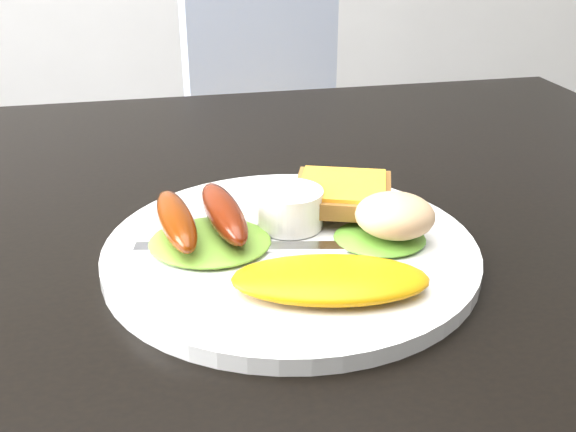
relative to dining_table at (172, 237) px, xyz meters
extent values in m
cube|color=black|center=(0.00, 0.00, 0.00)|extent=(1.20, 0.80, 0.04)
cube|color=tan|center=(0.25, 0.75, -0.28)|extent=(0.47, 0.47, 0.04)
cylinder|color=white|center=(0.09, -0.10, 0.03)|extent=(0.29, 0.29, 0.01)
ellipsoid|color=#4B851B|center=(0.03, -0.09, 0.04)|extent=(0.12, 0.11, 0.01)
ellipsoid|color=olive|center=(0.16, -0.11, 0.04)|extent=(0.09, 0.08, 0.01)
ellipsoid|color=orange|center=(0.10, -0.17, 0.04)|extent=(0.15, 0.09, 0.02)
ellipsoid|color=maroon|center=(0.00, -0.08, 0.05)|extent=(0.04, 0.11, 0.03)
ellipsoid|color=#5C1903|center=(0.04, -0.07, 0.05)|extent=(0.04, 0.11, 0.03)
cylinder|color=white|center=(0.09, -0.07, 0.05)|extent=(0.06, 0.06, 0.03)
cube|color=brown|center=(0.13, -0.03, 0.04)|extent=(0.09, 0.09, 0.01)
cube|color=brown|center=(0.14, -0.05, 0.05)|extent=(0.10, 0.10, 0.01)
ellipsoid|color=beige|center=(0.17, -0.11, 0.06)|extent=(0.08, 0.07, 0.03)
cube|color=#ADAFB7|center=(0.05, -0.10, 0.03)|extent=(0.16, 0.05, 0.00)
camera|label=1|loc=(-0.01, -0.55, 0.28)|focal=42.00mm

